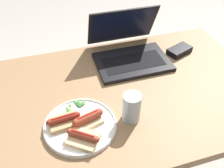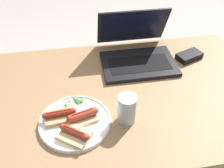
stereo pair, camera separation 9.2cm
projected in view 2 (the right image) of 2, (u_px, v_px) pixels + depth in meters
The scene contains 9 objects.
desk at pixel (121, 110), 1.04m from camera, with size 1.15×0.70×0.70m.
laptop at pixel (137, 53), 1.11m from camera, with size 0.32×0.30×0.21m.
plate at pixel (75, 122), 0.85m from camera, with size 0.25×0.25×0.02m.
sausage_toast_left at pixel (83, 116), 0.84m from camera, with size 0.11×0.08×0.04m.
sausage_toast_middle at pixel (60, 116), 0.85m from camera, with size 0.12×0.07×0.04m.
sausage_toast_right at pixel (75, 134), 0.79m from camera, with size 0.12×0.12×0.04m.
salad_pile at pixel (75, 102), 0.91m from camera, with size 0.08×0.06×0.01m.
drinking_glass at pixel (127, 109), 0.83m from camera, with size 0.06×0.06×0.11m.
external_drive at pixel (189, 56), 1.13m from camera, with size 0.13×0.10×0.03m.
Camera 2 is at (-0.15, -0.69, 1.37)m, focal length 40.00 mm.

